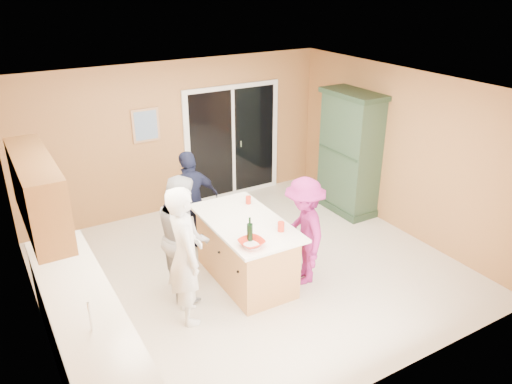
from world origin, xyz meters
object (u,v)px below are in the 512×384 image
woman_grey (183,235)px  woman_magenta (304,231)px  woman_navy (191,202)px  woman_white (185,255)px  green_hutch (350,154)px  kitchen_island (246,252)px

woman_grey → woman_magenta: (1.47, -0.59, -0.07)m
woman_navy → woman_white: bearing=58.2°
woman_white → woman_navy: 1.65m
woman_magenta → green_hutch: bearing=143.0°
kitchen_island → woman_navy: 1.22m
woman_grey → woman_white: bearing=167.5°
green_hutch → woman_white: green_hutch is taller
woman_grey → woman_navy: woman_grey is taller
green_hutch → woman_navy: green_hutch is taller
woman_white → woman_navy: bearing=-16.5°
woman_white → woman_magenta: woman_white is taller
green_hutch → woman_magenta: size_ratio=1.41×
kitchen_island → green_hutch: 2.91m
kitchen_island → woman_grey: (-0.81, 0.18, 0.40)m
green_hutch → woman_magenta: (-1.99, -1.45, -0.28)m
woman_white → woman_grey: 0.59m
green_hutch → woman_magenta: green_hutch is taller
green_hutch → kitchen_island: bearing=-158.5°
woman_navy → woman_magenta: 1.80m
woman_white → woman_grey: woman_white is taller
woman_grey → woman_navy: (0.51, 0.94, -0.03)m
green_hutch → woman_navy: size_ratio=1.34×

